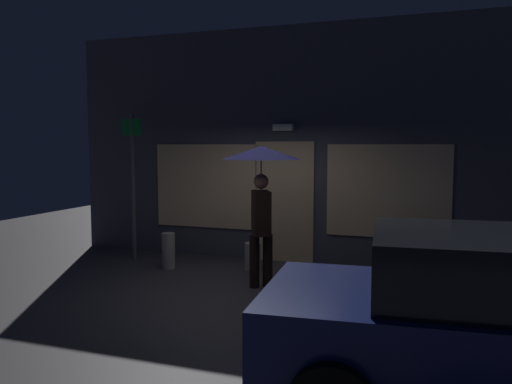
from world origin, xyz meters
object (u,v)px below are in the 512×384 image
sidewalk_bollard (253,256)px  person_with_umbrella (261,175)px  street_sign_post (133,178)px  sidewalk_bollard_2 (168,251)px

sidewalk_bollard → person_with_umbrella: bearing=-63.7°
street_sign_post → sidewalk_bollard: bearing=-0.5°
person_with_umbrella → sidewalk_bollard: person_with_umbrella is taller
street_sign_post → sidewalk_bollard: size_ratio=5.82×
sidewalk_bollard_2 → person_with_umbrella: bearing=-16.9°
sidewalk_bollard_2 → sidewalk_bollard: bearing=16.7°
person_with_umbrella → sidewalk_bollard: (-0.49, 0.99, -1.46)m
person_with_umbrella → street_sign_post: size_ratio=0.78×
street_sign_post → sidewalk_bollard_2: 1.61m
sidewalk_bollard → sidewalk_bollard_2: (-1.40, -0.42, 0.08)m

